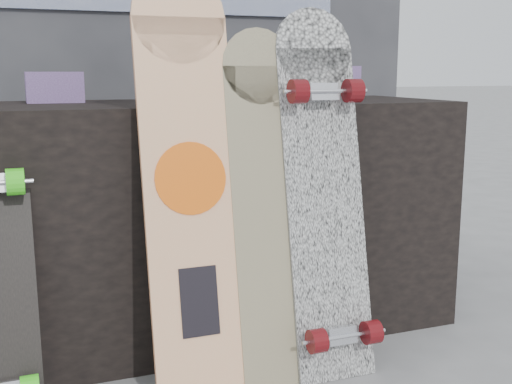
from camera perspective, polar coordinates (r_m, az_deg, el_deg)
name	(u,v)px	position (r m, az deg, el deg)	size (l,w,h in m)	color
vendor_table	(218,217)	(2.25, -3.40, -2.21)	(1.60, 0.60, 0.80)	black
booth	(160,26)	(3.02, -8.57, 14.38)	(2.40, 0.22, 2.20)	#313136
merch_box_purple	(54,87)	(2.24, -17.48, 8.88)	(0.18, 0.12, 0.10)	#55356D
merch_box_small	(335,83)	(2.41, 7.01, 9.62)	(0.14, 0.14, 0.12)	#55356D
merch_box_flat	(212,91)	(2.37, -3.92, 8.93)	(0.22, 0.10, 0.06)	#D1B78C
longboard_geisha	(189,172)	(1.79, -5.94, 1.76)	(0.27, 0.25, 1.18)	beige
longboard_celtic	(268,196)	(1.86, 1.04, -0.34)	(0.22, 0.22, 1.03)	beige
longboard_cascadia	(325,187)	(1.91, 6.17, 0.47)	(0.25, 0.31, 1.09)	white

